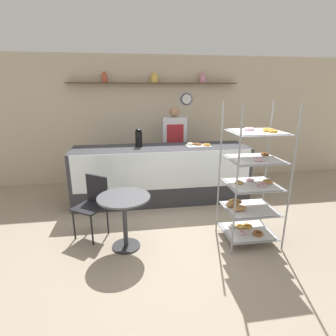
{
  "coord_description": "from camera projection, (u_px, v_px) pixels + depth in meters",
  "views": [
    {
      "loc": [
        -0.57,
        -3.34,
        2.02
      ],
      "look_at": [
        0.0,
        0.43,
        0.86
      ],
      "focal_mm": 28.0,
      "sensor_mm": 36.0,
      "label": 1
    }
  ],
  "objects": [
    {
      "name": "donut_tray_counter",
      "position": [
        197.0,
        145.0,
        4.8
      ],
      "size": [
        0.43,
        0.27,
        0.05
      ],
      "color": "silver",
      "rests_on": "display_counter"
    },
    {
      "name": "display_counter",
      "position": [
        162.0,
        174.0,
        4.83
      ],
      "size": [
        3.16,
        0.81,
        1.01
      ],
      "color": "#333338",
      "rests_on": "ground_plane"
    },
    {
      "name": "cafe_table",
      "position": [
        124.0,
        210.0,
        3.34
      ],
      "size": [
        0.67,
        0.67,
        0.72
      ],
      "color": "#262628",
      "rests_on": "ground_plane"
    },
    {
      "name": "ground_plane",
      "position": [
        172.0,
        233.0,
        3.82
      ],
      "size": [
        14.0,
        14.0,
        0.0
      ],
      "primitive_type": "plane",
      "color": "gray"
    },
    {
      "name": "coffee_carafe",
      "position": [
        139.0,
        138.0,
        4.69
      ],
      "size": [
        0.13,
        0.13,
        0.32
      ],
      "color": "black",
      "rests_on": "display_counter"
    },
    {
      "name": "pastry_rack",
      "position": [
        251.0,
        186.0,
        3.44
      ],
      "size": [
        0.72,
        0.62,
        1.86
      ],
      "color": "gray",
      "rests_on": "ground_plane"
    },
    {
      "name": "cafe_chair",
      "position": [
        93.0,
        200.0,
        3.66
      ],
      "size": [
        0.53,
        0.53,
        0.86
      ],
      "rotation": [
        0.0,
        0.0,
        5.67
      ],
      "color": "black",
      "rests_on": "ground_plane"
    },
    {
      "name": "back_wall",
      "position": [
        154.0,
        120.0,
        5.78
      ],
      "size": [
        10.0,
        0.3,
        2.7
      ],
      "color": "beige",
      "rests_on": "ground_plane"
    },
    {
      "name": "person_worker",
      "position": [
        174.0,
        145.0,
        5.33
      ],
      "size": [
        0.48,
        0.23,
        1.68
      ],
      "color": "#282833",
      "rests_on": "ground_plane"
    }
  ]
}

